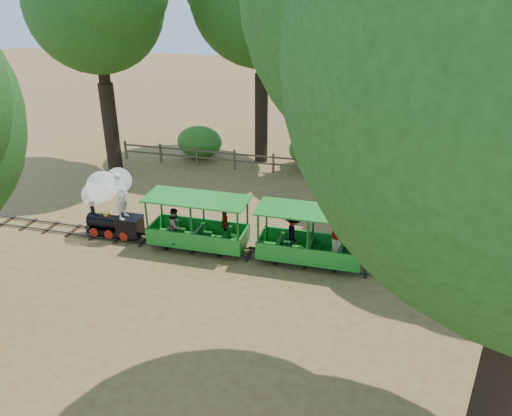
% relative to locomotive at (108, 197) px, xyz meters
% --- Properties ---
extents(ground, '(90.00, 90.00, 0.00)m').
position_rel_locomotive_xyz_m(ground, '(5.32, -0.06, -1.58)').
color(ground, '#A17745').
rests_on(ground, ground).
extents(track, '(22.00, 1.00, 0.10)m').
position_rel_locomotive_xyz_m(track, '(5.32, -0.06, -1.51)').
color(track, '#3F3D3A').
rests_on(track, ground).
extents(locomotive, '(2.40, 1.13, 2.76)m').
position_rel_locomotive_xyz_m(locomotive, '(0.00, 0.00, 0.00)').
color(locomotive, black).
rests_on(locomotive, ground).
extents(carriage_front, '(3.59, 1.47, 1.87)m').
position_rel_locomotive_xyz_m(carriage_front, '(3.38, -0.10, -0.79)').
color(carriage_front, '#1E8C27').
rests_on(carriage_front, track).
extents(carriage_rear, '(3.59, 1.47, 1.87)m').
position_rel_locomotive_xyz_m(carriage_rear, '(7.36, -0.07, -0.75)').
color(carriage_rear, '#1E8C27').
rests_on(carriage_rear, track).
extents(oak_ne, '(8.09, 7.12, 9.67)m').
position_rel_locomotive_xyz_m(oak_ne, '(10.79, 7.53, 5.19)').
color(oak_ne, '#2D2116').
rests_on(oak_ne, ground).
extents(fence, '(18.10, 0.10, 1.00)m').
position_rel_locomotive_xyz_m(fence, '(5.32, 7.94, -1.00)').
color(fence, brown).
rests_on(fence, ground).
extents(shrub_west, '(2.43, 1.87, 1.68)m').
position_rel_locomotive_xyz_m(shrub_west, '(-0.01, 9.24, -0.73)').
color(shrub_west, '#2D6B1E').
rests_on(shrub_west, ground).
extents(shrub_mid_w, '(2.61, 2.01, 1.81)m').
position_rel_locomotive_xyz_m(shrub_mid_w, '(6.15, 9.24, -0.67)').
color(shrub_mid_w, '#2D6B1E').
rests_on(shrub_mid_w, ground).
extents(shrub_mid_e, '(2.23, 1.71, 1.54)m').
position_rel_locomotive_xyz_m(shrub_mid_e, '(11.47, 9.24, -0.81)').
color(shrub_mid_e, '#2D6B1E').
rests_on(shrub_mid_e, ground).
extents(shrub_east, '(2.58, 1.98, 1.78)m').
position_rel_locomotive_xyz_m(shrub_east, '(12.11, 9.24, -0.68)').
color(shrub_east, '#2D6B1E').
rests_on(shrub_east, ground).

